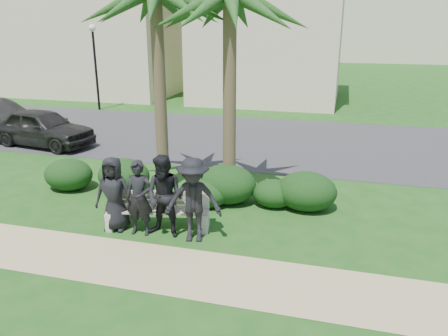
{
  "coord_description": "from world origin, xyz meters",
  "views": [
    {
      "loc": [
        3.31,
        -8.33,
        4.28
      ],
      "look_at": [
        0.79,
        1.0,
        1.09
      ],
      "focal_mm": 35.0,
      "sensor_mm": 36.0,
      "label": 1
    }
  ],
  "objects_px": {
    "park_bench": "(159,213)",
    "man_b": "(139,198)",
    "street_lamp": "(94,52)",
    "man_c": "(165,197)",
    "man_a": "(114,194)",
    "car_a": "(43,128)",
    "man_d": "(193,200)"
  },
  "relations": [
    {
      "from": "man_a",
      "to": "man_b",
      "type": "bearing_deg",
      "value": -12.19
    },
    {
      "from": "man_a",
      "to": "car_a",
      "type": "bearing_deg",
      "value": 130.97
    },
    {
      "from": "car_a",
      "to": "man_d",
      "type": "bearing_deg",
      "value": -117.2
    },
    {
      "from": "man_d",
      "to": "park_bench",
      "type": "bearing_deg",
      "value": 148.48
    },
    {
      "from": "man_a",
      "to": "man_b",
      "type": "xyz_separation_m",
      "value": [
        0.63,
        -0.07,
        -0.0
      ]
    },
    {
      "from": "man_a",
      "to": "man_d",
      "type": "xyz_separation_m",
      "value": [
        1.82,
        -0.05,
        0.07
      ]
    },
    {
      "from": "street_lamp",
      "to": "park_bench",
      "type": "xyz_separation_m",
      "value": [
        8.64,
        -12.25,
        -2.59
      ]
    },
    {
      "from": "man_a",
      "to": "man_d",
      "type": "relative_size",
      "value": 0.92
    },
    {
      "from": "street_lamp",
      "to": "man_b",
      "type": "height_order",
      "value": "street_lamp"
    },
    {
      "from": "park_bench",
      "to": "man_c",
      "type": "xyz_separation_m",
      "value": [
        0.3,
        -0.29,
        0.53
      ]
    },
    {
      "from": "man_b",
      "to": "car_a",
      "type": "height_order",
      "value": "man_b"
    },
    {
      "from": "park_bench",
      "to": "car_a",
      "type": "xyz_separation_m",
      "value": [
        -6.85,
        5.29,
        0.33
      ]
    },
    {
      "from": "park_bench",
      "to": "man_b",
      "type": "bearing_deg",
      "value": -138.63
    },
    {
      "from": "park_bench",
      "to": "car_a",
      "type": "bearing_deg",
      "value": 130.18
    },
    {
      "from": "street_lamp",
      "to": "man_b",
      "type": "relative_size",
      "value": 2.62
    },
    {
      "from": "street_lamp",
      "to": "man_c",
      "type": "bearing_deg",
      "value": -54.52
    },
    {
      "from": "street_lamp",
      "to": "park_bench",
      "type": "height_order",
      "value": "street_lamp"
    },
    {
      "from": "street_lamp",
      "to": "man_a",
      "type": "relative_size",
      "value": 2.61
    },
    {
      "from": "street_lamp",
      "to": "man_b",
      "type": "distance_m",
      "value": 15.29
    },
    {
      "from": "man_c",
      "to": "man_b",
      "type": "bearing_deg",
      "value": -169.41
    },
    {
      "from": "man_a",
      "to": "car_a",
      "type": "height_order",
      "value": "man_a"
    },
    {
      "from": "street_lamp",
      "to": "man_c",
      "type": "height_order",
      "value": "street_lamp"
    },
    {
      "from": "street_lamp",
      "to": "car_a",
      "type": "distance_m",
      "value": 7.54
    },
    {
      "from": "park_bench",
      "to": "man_a",
      "type": "distance_m",
      "value": 1.04
    },
    {
      "from": "park_bench",
      "to": "man_c",
      "type": "height_order",
      "value": "man_c"
    },
    {
      "from": "street_lamp",
      "to": "man_c",
      "type": "relative_size",
      "value": 2.43
    },
    {
      "from": "car_a",
      "to": "park_bench",
      "type": "bearing_deg",
      "value": -119.01
    },
    {
      "from": "man_a",
      "to": "man_c",
      "type": "distance_m",
      "value": 1.19
    },
    {
      "from": "man_a",
      "to": "man_c",
      "type": "xyz_separation_m",
      "value": [
        1.19,
        -0.01,
        0.06
      ]
    },
    {
      "from": "man_a",
      "to": "car_a",
      "type": "xyz_separation_m",
      "value": [
        -5.96,
        5.58,
        -0.14
      ]
    },
    {
      "from": "street_lamp",
      "to": "man_c",
      "type": "distance_m",
      "value": 15.54
    },
    {
      "from": "man_a",
      "to": "man_c",
      "type": "relative_size",
      "value": 0.93
    }
  ]
}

